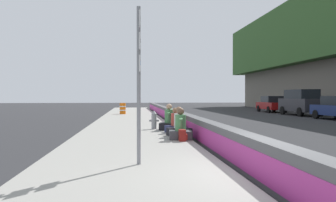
{
  "coord_description": "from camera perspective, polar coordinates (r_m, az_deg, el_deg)",
  "views": [
    {
      "loc": [
        -6.44,
        2.6,
        1.7
      ],
      "look_at": [
        8.98,
        0.93,
        1.48
      ],
      "focal_mm": 36.16,
      "sensor_mm": 36.0,
      "label": 1
    }
  ],
  "objects": [
    {
      "name": "sidewalk_strip",
      "position": [
        6.65,
        -6.61,
        -13.37
      ],
      "size": [
        80.0,
        4.4,
        0.14
      ],
      "primitive_type": "cube",
      "color": "gray",
      "rests_on": "ground_plane"
    },
    {
      "name": "seated_person_foreground",
      "position": [
        12.29,
        2.13,
        -4.79
      ],
      "size": [
        0.77,
        0.88,
        1.14
      ],
      "color": "#424247",
      "rests_on": "sidewalk_strip"
    },
    {
      "name": "ground_plane",
      "position": [
        7.15,
        15.73,
        -12.95
      ],
      "size": [
        160.0,
        160.0,
        0.0
      ],
      "primitive_type": "plane",
      "color": "#2B2B2D",
      "rests_on": "ground"
    },
    {
      "name": "jersey_barrier",
      "position": [
        7.06,
        15.71,
        -9.61
      ],
      "size": [
        76.0,
        0.45,
        0.85
      ],
      "color": "#545456",
      "rests_on": "ground_plane"
    },
    {
      "name": "seated_person_rear",
      "position": [
        14.52,
        1.23,
        -4.02
      ],
      "size": [
        0.81,
        0.89,
        1.06
      ],
      "color": "#23284C",
      "rests_on": "sidewalk_strip"
    },
    {
      "name": "seated_person_far",
      "position": [
        15.64,
        0.19,
        -3.51
      ],
      "size": [
        0.9,
        1.0,
        1.21
      ],
      "color": "black",
      "rests_on": "sidewalk_strip"
    },
    {
      "name": "backpack",
      "position": [
        11.79,
        2.47,
        -5.82
      ],
      "size": [
        0.32,
        0.28,
        0.4
      ],
      "color": "maroon",
      "rests_on": "sidewalk_strip"
    },
    {
      "name": "construction_barrel",
      "position": [
        29.69,
        -7.64,
        -1.26
      ],
      "size": [
        0.54,
        0.54,
        0.95
      ],
      "color": "orange",
      "rests_on": "sidewalk_strip"
    },
    {
      "name": "route_sign_post",
      "position": [
        7.76,
        -4.92,
        4.77
      ],
      "size": [
        0.44,
        0.09,
        3.6
      ],
      "color": "gray",
      "rests_on": "sidewalk_strip"
    },
    {
      "name": "parked_car_midline",
      "position": [
        31.9,
        21.5,
        -0.15
      ],
      "size": [
        4.84,
        2.14,
        2.28
      ],
      "color": "#28282D",
      "rests_on": "ground_plane"
    },
    {
      "name": "fire_hydrant",
      "position": [
        16.07,
        -2.38,
        -3.14
      ],
      "size": [
        0.26,
        0.46,
        0.88
      ],
      "color": "gray",
      "rests_on": "sidewalk_strip"
    },
    {
      "name": "seated_person_middle",
      "position": [
        13.3,
        1.87,
        -4.36
      ],
      "size": [
        0.88,
        0.96,
        1.14
      ],
      "color": "black",
      "rests_on": "sidewalk_strip"
    },
    {
      "name": "parked_car_far",
      "position": [
        37.34,
        17.05,
        -0.49
      ],
      "size": [
        4.54,
        2.02,
        1.71
      ],
      "color": "maroon",
      "rests_on": "ground_plane"
    }
  ]
}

